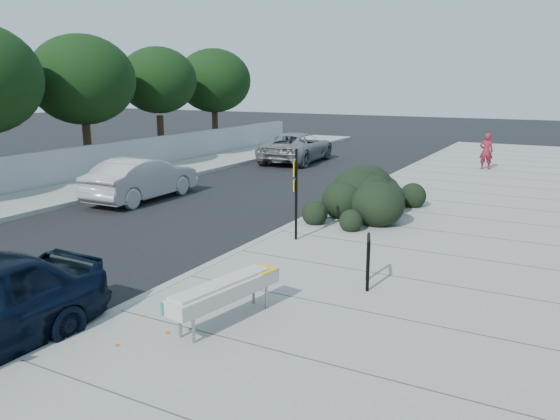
# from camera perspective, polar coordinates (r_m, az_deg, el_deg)

# --- Properties ---
(ground) EXTENTS (120.00, 120.00, 0.00)m
(ground) POSITION_cam_1_polar(r_m,az_deg,el_deg) (11.66, -9.67, -7.44)
(ground) COLOR black
(ground) RESTS_ON ground
(sidewalk_near) EXTENTS (11.20, 50.00, 0.15)m
(sidewalk_near) POSITION_cam_1_polar(r_m,az_deg,el_deg) (14.17, 22.27, -4.20)
(sidewalk_near) COLOR gray
(sidewalk_near) RESTS_ON ground
(sidewalk_far) EXTENTS (3.00, 50.00, 0.15)m
(sidewalk_far) POSITION_cam_1_polar(r_m,az_deg,el_deg) (21.57, -21.60, 1.56)
(sidewalk_far) COLOR gray
(sidewalk_far) RESTS_ON ground
(curb_near) EXTENTS (0.22, 50.00, 0.17)m
(curb_near) POSITION_cam_1_polar(r_m,az_deg,el_deg) (15.68, 1.56, -1.56)
(curb_near) COLOR #9E9E99
(curb_near) RESTS_ON ground
(curb_far) EXTENTS (0.22, 50.00, 0.17)m
(curb_far) POSITION_cam_1_polar(r_m,az_deg,el_deg) (20.46, -18.88, 1.22)
(curb_far) COLOR #9E9E99
(curb_far) RESTS_ON ground
(far_wall) EXTENTS (0.30, 40.00, 1.50)m
(far_wall) POSITION_cam_1_polar(r_m,az_deg,el_deg) (22.78, -24.53, 3.59)
(far_wall) COLOR #9E9E99
(far_wall) RESTS_ON ground
(tree_far_d) EXTENTS (4.60, 4.60, 6.16)m
(tree_far_d) POSITION_cam_1_polar(r_m,az_deg,el_deg) (26.09, -19.95, 12.65)
(tree_far_d) COLOR #332114
(tree_far_d) RESTS_ON ground
(tree_far_e) EXTENTS (4.00, 4.00, 5.90)m
(tree_far_e) POSITION_cam_1_polar(r_m,az_deg,el_deg) (29.69, -12.62, 13.06)
(tree_far_e) COLOR #332114
(tree_far_e) RESTS_ON ground
(tree_far_f) EXTENTS (4.40, 4.40, 6.07)m
(tree_far_f) POSITION_cam_1_polar(r_m,az_deg,el_deg) (33.64, -6.93, 13.25)
(tree_far_f) COLOR #332114
(tree_far_f) RESTS_ON ground
(bench) EXTENTS (0.88, 2.33, 0.69)m
(bench) POSITION_cam_1_polar(r_m,az_deg,el_deg) (9.18, -5.73, -8.41)
(bench) COLOR gray
(bench) RESTS_ON sidewalk_near
(bike_rack) EXTENTS (0.27, 0.65, 1.00)m
(bike_rack) POSITION_cam_1_polar(r_m,az_deg,el_deg) (10.85, 9.20, -4.77)
(bike_rack) COLOR black
(bike_rack) RESTS_ON sidewalk_near
(sign_post) EXTENTS (0.12, 0.26, 2.33)m
(sign_post) POSITION_cam_1_polar(r_m,az_deg,el_deg) (13.69, 1.65, 2.28)
(sign_post) COLOR black
(sign_post) RESTS_ON sidewalk_near
(hedge) EXTENTS (3.33, 4.71, 1.60)m
(hedge) POSITION_cam_1_polar(r_m,az_deg,el_deg) (16.72, 9.28, 2.24)
(hedge) COLOR black
(hedge) RESTS_ON sidewalk_near
(wagon_silver) EXTENTS (1.75, 4.63, 1.51)m
(wagon_silver) POSITION_cam_1_polar(r_m,az_deg,el_deg) (19.95, -14.19, 3.20)
(wagon_silver) COLOR #B2B3B7
(wagon_silver) RESTS_ON ground
(suv_silver) EXTENTS (3.03, 5.74, 1.54)m
(suv_silver) POSITION_cam_1_polar(r_m,az_deg,el_deg) (28.89, 1.78, 6.59)
(suv_silver) COLOR gray
(suv_silver) RESTS_ON ground
(pedestrian) EXTENTS (0.70, 0.56, 1.67)m
(pedestrian) POSITION_cam_1_polar(r_m,az_deg,el_deg) (27.06, 20.74, 5.76)
(pedestrian) COLOR maroon
(pedestrian) RESTS_ON sidewalk_near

